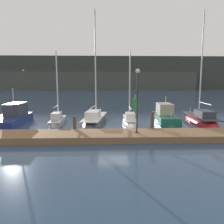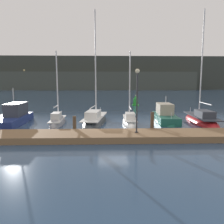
% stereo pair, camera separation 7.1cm
% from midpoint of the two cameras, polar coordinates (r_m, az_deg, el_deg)
% --- Properties ---
extents(ground_plane, '(400.00, 400.00, 0.00)m').
position_cam_midpoint_polar(ground_plane, '(18.17, 0.42, -5.06)').
color(ground_plane, navy).
extents(dock, '(26.39, 2.80, 0.45)m').
position_cam_midpoint_polar(dock, '(15.79, 0.77, -6.21)').
color(dock, brown).
rests_on(dock, ground).
extents(mooring_pile_1, '(0.28, 0.28, 1.41)m').
position_cam_midpoint_polar(mooring_pile_1, '(17.44, -9.65, -3.35)').
color(mooring_pile_1, '#4C3D2D').
rests_on(mooring_pile_1, ground).
extents(mooring_pile_2, '(0.28, 0.28, 1.70)m').
position_cam_midpoint_polar(mooring_pile_2, '(17.66, 10.57, -2.75)').
color(mooring_pile_2, '#4C3D2D').
rests_on(mooring_pile_2, ground).
extents(motorboat_berth_1, '(2.38, 7.30, 4.15)m').
position_cam_midpoint_polar(motorboat_berth_1, '(23.35, -23.98, -2.03)').
color(motorboat_berth_1, navy).
rests_on(motorboat_berth_1, ground).
extents(sailboat_berth_2, '(1.50, 5.26, 7.79)m').
position_cam_midpoint_polar(sailboat_berth_2, '(22.03, -13.91, -2.71)').
color(sailboat_berth_2, gray).
rests_on(sailboat_berth_2, ground).
extents(sailboat_berth_3, '(2.95, 7.96, 11.72)m').
position_cam_midpoint_polar(sailboat_berth_3, '(21.89, -4.40, -2.48)').
color(sailboat_berth_3, '#2D3338').
rests_on(sailboat_berth_3, ground).
extents(sailboat_berth_4, '(1.66, 5.27, 7.72)m').
position_cam_midpoint_polar(sailboat_berth_4, '(21.38, 4.72, -2.82)').
color(sailboat_berth_4, white).
rests_on(sailboat_berth_4, ground).
extents(motorboat_berth_5, '(2.49, 6.16, 3.16)m').
position_cam_midpoint_polar(motorboat_berth_5, '(23.15, 13.83, -1.64)').
color(motorboat_berth_5, '#195647').
rests_on(motorboat_berth_5, ground).
extents(sailboat_berth_6, '(2.61, 7.48, 11.85)m').
position_cam_midpoint_polar(sailboat_berth_6, '(23.81, 22.30, -2.23)').
color(sailboat_berth_6, red).
rests_on(sailboat_berth_6, ground).
extents(channel_buoy, '(1.23, 1.23, 1.83)m').
position_cam_midpoint_polar(channel_buoy, '(38.07, 6.22, 2.73)').
color(channel_buoy, green).
rests_on(channel_buoy, ground).
extents(dock_lamppost, '(0.32, 0.32, 4.52)m').
position_cam_midpoint_polar(dock_lamppost, '(15.49, 6.72, 5.47)').
color(dock_lamppost, '#2D2D33').
rests_on(dock_lamppost, dock).
extents(hillside_backdrop, '(240.00, 23.00, 16.92)m').
position_cam_midpoint_polar(hillside_backdrop, '(118.08, -3.82, 9.70)').
color(hillside_backdrop, '#333833').
rests_on(hillside_backdrop, ground).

